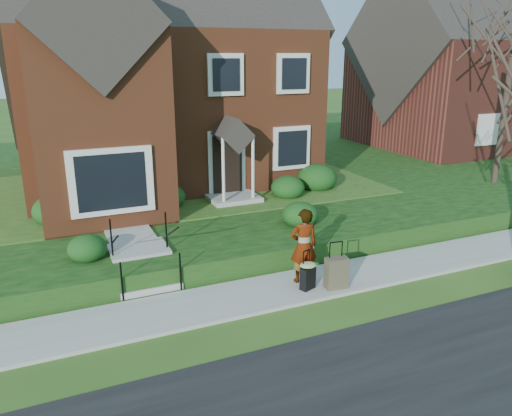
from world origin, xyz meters
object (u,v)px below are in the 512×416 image
woman (304,246)px  suitcase_black (308,274)px  suitcase_olive (336,273)px  front_steps (143,262)px

woman → suitcase_black: 0.67m
woman → suitcase_olive: 0.97m
suitcase_black → suitcase_olive: 0.66m
front_steps → suitcase_black: size_ratio=2.15×
woman → suitcase_black: woman is taller
front_steps → suitcase_olive: size_ratio=1.83×
woman → suitcase_olive: bearing=142.2°
front_steps → suitcase_olive: front_steps is taller
front_steps → woman: bearing=-26.7°
front_steps → suitcase_black: (3.31, -2.12, -0.03)m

